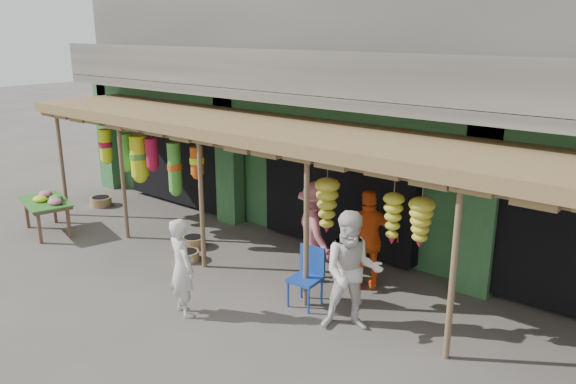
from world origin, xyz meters
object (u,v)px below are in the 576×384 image
Objects in this scene: flower_table at (47,202)px; person_right at (352,272)px; blue_chair at (308,273)px; person_shopper at (316,232)px; person_front at (182,267)px; person_vendor at (369,240)px.

person_right is (7.66, 0.76, 0.23)m from flower_table.
blue_chair is 1.07m from person_shopper.
person_front is (5.30, -0.57, 0.10)m from flower_table.
person_right is at bearing 20.62° from flower_table.
person_right is (1.01, -0.23, 0.39)m from blue_chair.
person_right is at bearing -134.55° from person_front.
person_front is (-1.35, -1.55, 0.26)m from blue_chair.
blue_chair is 0.54× the size of person_shopper.
flower_table is 7.43m from person_vendor.
blue_chair is 2.08m from person_front.
flower_table is 6.72m from blue_chair.
flower_table is 6.44m from person_shopper.
person_right reaches higher than blue_chair.
person_vendor reaches higher than person_front.
person_front is 2.58m from person_shopper.
flower_table is at bearing -176.18° from blue_chair.
person_front is at bearing 104.59° from person_shopper.
flower_table is 5.33m from person_front.
blue_chair is 1.28m from person_vendor.
person_front is 2.71m from person_right.
person_front is at bearing -135.63° from blue_chair.
flower_table is 1.01× the size of person_front.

